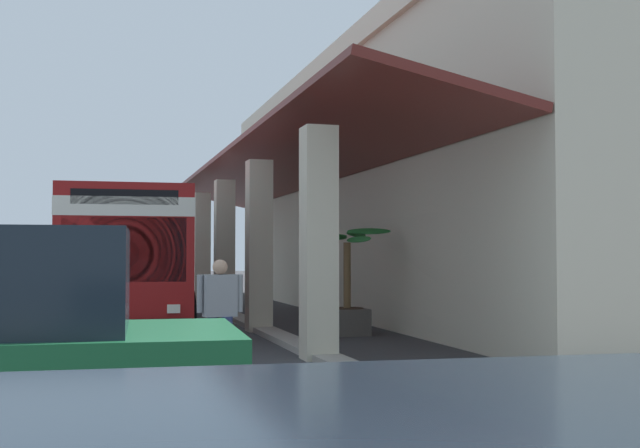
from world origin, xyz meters
TOP-DOWN VIEW (x-y plane):
  - ground at (0.00, 8.00)m, footprint 120.00×120.00m
  - curb_strip at (-1.38, 2.76)m, footprint 30.84×0.50m
  - plaza_building at (-1.38, 12.39)m, footprint 26.00×17.02m
  - transit_bus at (1.19, -0.22)m, footprint 11.29×3.08m
  - pedestrian at (9.94, 0.88)m, footprint 0.35×0.68m
  - potted_palm at (5.15, 4.39)m, footprint 1.87×1.84m

SIDE VIEW (x-z plane):
  - ground at x=0.00m, z-range 0.00..0.00m
  - curb_strip at x=-1.38m, z-range 0.00..0.12m
  - potted_palm at x=5.15m, z-range -0.54..1.82m
  - pedestrian at x=9.94m, z-range 0.11..1.79m
  - transit_bus at x=1.19m, z-range 0.18..3.52m
  - plaza_building at x=-1.38m, z-range 0.00..7.73m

